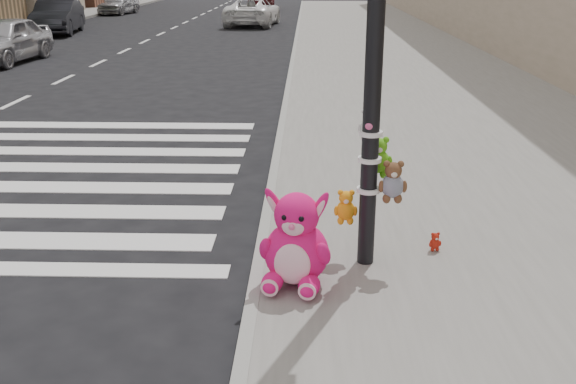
# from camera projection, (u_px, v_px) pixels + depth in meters

# --- Properties ---
(ground) EXTENTS (120.00, 120.00, 0.00)m
(ground) POSITION_uv_depth(u_px,v_px,m) (33.00, 380.00, 4.74)
(ground) COLOR black
(ground) RESTS_ON ground
(sidewalk_near) EXTENTS (7.00, 80.00, 0.14)m
(sidewalk_near) POSITION_uv_depth(u_px,v_px,m) (444.00, 102.00, 14.00)
(sidewalk_near) COLOR slate
(sidewalk_near) RESTS_ON ground
(curb_edge) EXTENTS (0.12, 80.00, 0.15)m
(curb_edge) POSITION_uv_depth(u_px,v_px,m) (286.00, 101.00, 14.09)
(curb_edge) COLOR gray
(curb_edge) RESTS_ON ground
(signal_pole) EXTENTS (0.68, 0.50, 4.00)m
(signal_pole) POSITION_uv_depth(u_px,v_px,m) (375.00, 95.00, 5.78)
(signal_pole) COLOR black
(signal_pole) RESTS_ON sidewalk_near
(pink_bunny) EXTENTS (0.67, 0.75, 0.92)m
(pink_bunny) POSITION_uv_depth(u_px,v_px,m) (296.00, 246.00, 5.76)
(pink_bunny) COLOR #EE1470
(pink_bunny) RESTS_ON sidewalk_near
(red_teddy) EXTENTS (0.16, 0.12, 0.20)m
(red_teddy) POSITION_uv_depth(u_px,v_px,m) (435.00, 242.00, 6.52)
(red_teddy) COLOR red
(red_teddy) RESTS_ON sidewalk_near
(car_silver_far) EXTENTS (1.88, 4.19, 1.40)m
(car_silver_far) POSITION_uv_depth(u_px,v_px,m) (4.00, 40.00, 19.86)
(car_silver_far) COLOR #ACABB0
(car_silver_far) RESTS_ON ground
(car_dark_far) EXTENTS (2.26, 4.70, 1.49)m
(car_dark_far) POSITION_uv_depth(u_px,v_px,m) (58.00, 17.00, 28.22)
(car_dark_far) COLOR black
(car_dark_far) RESTS_ON ground
(car_white_near) EXTENTS (2.68, 5.10, 1.37)m
(car_white_near) POSITION_uv_depth(u_px,v_px,m) (253.00, 12.00, 32.08)
(car_white_near) COLOR white
(car_white_near) RESTS_ON ground
(car_silver_deep) EXTENTS (2.00, 3.90, 1.27)m
(car_silver_deep) POSITION_uv_depth(u_px,v_px,m) (119.00, 4.00, 39.52)
(car_silver_deep) COLOR #A6A6AB
(car_silver_deep) RESTS_ON ground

